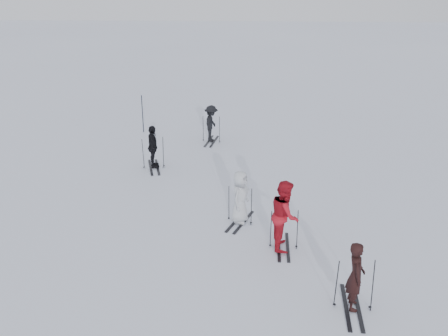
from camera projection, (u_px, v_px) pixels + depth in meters
The scene contains 12 objects.
ground at pixel (222, 208), 16.03m from camera, with size 120.00×120.00×0.00m, color silver.
skier_near_dark at pixel (355, 277), 11.05m from camera, with size 0.60×0.40×1.65m, color black.
skier_red at pixel (285, 216), 13.44m from camera, with size 0.95×0.74×1.96m, color #AB131F.
skier_grey at pixel (240, 198), 14.88m from camera, with size 0.79×0.52×1.63m, color #B7BDC2.
skier_uphill_left at pixel (153, 148), 18.98m from camera, with size 0.97×0.40×1.65m, color black.
skier_uphill_far at pixel (211, 124), 21.88m from camera, with size 1.04×0.60×1.61m, color black.
skis_near_dark at pixel (355, 284), 11.11m from camera, with size 0.94×1.77×1.29m, color black, non-canonical shape.
skis_red at pixel (284, 229), 13.58m from camera, with size 0.85×1.61×1.17m, color black, non-canonical shape.
skis_grey at pixel (240, 204), 14.96m from camera, with size 0.86×1.63×1.19m, color black, non-canonical shape.
skis_uphill_left at pixel (153, 152), 19.06m from camera, with size 0.91×1.72×1.25m, color black, non-canonical shape.
skis_uphill_far at pixel (211, 129), 21.95m from camera, with size 0.87×1.65×1.20m, color black, non-canonical shape.
piste_marker at pixel (143, 114), 23.14m from camera, with size 0.04×0.04×1.77m, color black.
Camera 1 is at (0.75, -14.36, 7.20)m, focal length 40.00 mm.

